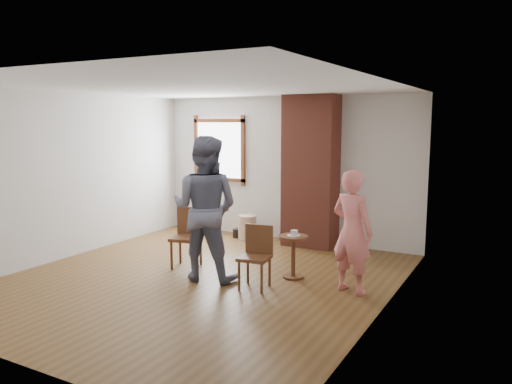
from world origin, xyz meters
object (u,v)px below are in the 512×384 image
(man, at_px, (205,209))
(dining_chair_right, at_px, (256,253))
(person_pink, at_px, (352,231))
(side_table, at_px, (293,250))
(stoneware_crock, at_px, (247,227))
(dining_chair_left, at_px, (188,234))

(man, bearing_deg, dining_chair_right, 171.98)
(person_pink, bearing_deg, side_table, 7.09)
(stoneware_crock, height_order, man, man)
(dining_chair_left, height_order, side_table, dining_chair_left)
(stoneware_crock, bearing_deg, dining_chair_right, -57.78)
(man, bearing_deg, side_table, -160.63)
(stoneware_crock, xyz_separation_m, dining_chair_right, (1.43, -2.27, 0.24))
(dining_chair_left, bearing_deg, stoneware_crock, 77.07)
(dining_chair_left, xyz_separation_m, person_pink, (2.51, 0.07, 0.29))
(side_table, distance_m, man, 1.34)
(man, height_order, person_pink, man)
(dining_chair_left, bearing_deg, man, -48.35)
(stoneware_crock, distance_m, man, 2.52)
(person_pink, bearing_deg, dining_chair_left, 18.83)
(person_pink, bearing_deg, stoneware_crock, -18.43)
(stoneware_crock, height_order, dining_chair_right, dining_chair_right)
(dining_chair_left, relative_size, side_table, 1.47)
(person_pink, bearing_deg, man, 30.48)
(side_table, xyz_separation_m, man, (-1.04, -0.61, 0.58))
(dining_chair_right, height_order, side_table, dining_chair_right)
(side_table, bearing_deg, dining_chair_right, -115.40)
(stoneware_crock, distance_m, dining_chair_right, 2.69)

